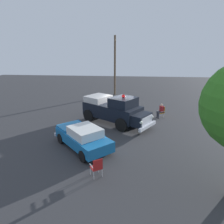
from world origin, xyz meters
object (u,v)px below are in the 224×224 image
vintage_fire_truck (114,109)px  classic_hot_rod (83,137)px  lawn_chair_near_truck (162,111)px  lawn_chair_by_car (81,126)px  lawn_chair_spare (97,166)px  utility_pole (115,65)px  spectator_seated (161,110)px

vintage_fire_truck → classic_hot_rod: 4.86m
vintage_fire_truck → lawn_chair_near_truck: 4.61m
vintage_fire_truck → lawn_chair_by_car: size_ratio=6.04×
vintage_fire_truck → classic_hot_rod: bearing=70.9°
classic_hot_rod → lawn_chair_spare: bearing=115.5°
lawn_chair_by_car → lawn_chair_spare: bearing=111.5°
classic_hot_rod → lawn_chair_spare: (-1.41, 2.95, -0.16)m
lawn_chair_spare → utility_pole: bearing=-87.9°
lawn_chair_spare → lawn_chair_by_car: bearing=-68.5°
lawn_chair_by_car → spectator_seated: spectator_seated is taller
lawn_chair_near_truck → lawn_chair_spare: (4.35, 9.40, 0.00)m
lawn_chair_near_truck → spectator_seated: 0.17m
vintage_fire_truck → utility_pole: bearing=-85.5°
lawn_chair_near_truck → lawn_chair_spare: same height
vintage_fire_truck → lawn_chair_by_car: vintage_fire_truck is taller
vintage_fire_truck → lawn_chair_spare: size_ratio=6.04×
lawn_chair_by_car → lawn_chair_spare: (-2.05, 5.19, 0.00)m
classic_hot_rod → utility_pole: 15.96m
spectator_seated → utility_pole: 10.96m
lawn_chair_by_car → lawn_chair_spare: size_ratio=1.00×
lawn_chair_by_car → lawn_chair_near_truck: bearing=-146.6°
vintage_fire_truck → spectator_seated: bearing=-155.9°
classic_hot_rod → lawn_chair_spare: 3.27m
classic_hot_rod → vintage_fire_truck: bearing=-109.1°
lawn_chair_by_car → spectator_seated: bearing=-146.6°
lawn_chair_near_truck → lawn_chair_by_car: bearing=33.4°
lawn_chair_near_truck → vintage_fire_truck: bearing=24.3°
classic_hot_rod → lawn_chair_by_car: (0.64, -2.24, -0.16)m
classic_hot_rod → lawn_chair_near_truck: bearing=-131.7°
classic_hot_rod → lawn_chair_near_truck: classic_hot_rod is taller
vintage_fire_truck → lawn_chair_by_car: 3.28m
lawn_chair_spare → spectator_seated: bearing=-114.4°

